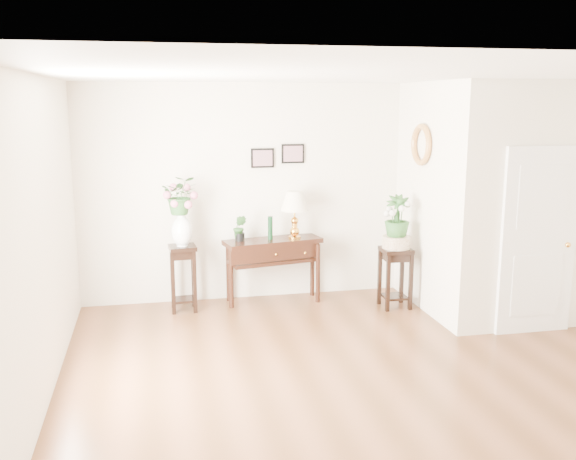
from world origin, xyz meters
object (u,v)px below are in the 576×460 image
object	(u,v)px
console_table	(273,271)
plant_stand_a	(183,278)
plant_stand_b	(395,278)
table_lamp	(295,212)

from	to	relation	value
console_table	plant_stand_a	xyz separation A→B (m)	(-1.15, -0.12, -0.00)
plant_stand_b	console_table	bearing A→B (deg)	159.72
plant_stand_a	plant_stand_b	bearing A→B (deg)	-9.15
table_lamp	plant_stand_b	bearing A→B (deg)	-24.65
table_lamp	plant_stand_a	world-z (taller)	table_lamp
table_lamp	plant_stand_a	size ratio (longest dim) A/B	0.75
console_table	plant_stand_b	bearing A→B (deg)	-31.42
plant_stand_a	console_table	bearing A→B (deg)	5.93
plant_stand_a	table_lamp	bearing A→B (deg)	4.76
console_table	table_lamp	size ratio (longest dim) A/B	2.01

